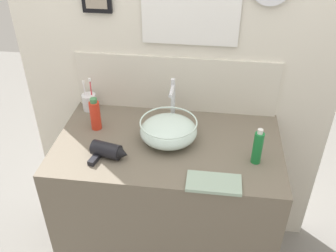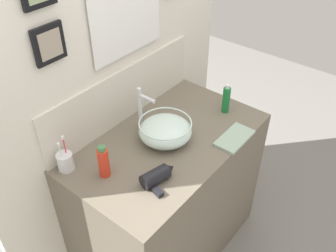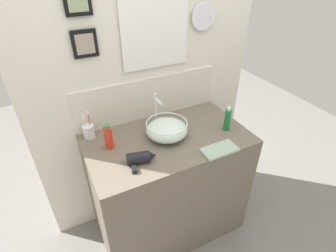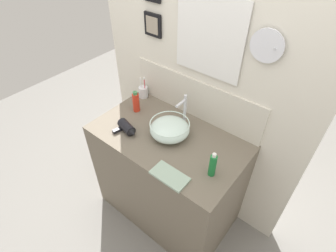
{
  "view_description": "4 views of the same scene",
  "coord_description": "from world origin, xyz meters",
  "px_view_note": "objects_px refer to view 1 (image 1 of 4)",
  "views": [
    {
      "loc": [
        0.2,
        -1.48,
        2.06
      ],
      "look_at": [
        -0.0,
        0.0,
        1.03
      ],
      "focal_mm": 40.0,
      "sensor_mm": 36.0,
      "label": 1
    },
    {
      "loc": [
        -1.2,
        -0.96,
        2.24
      ],
      "look_at": [
        -0.0,
        0.0,
        1.03
      ],
      "focal_mm": 40.0,
      "sensor_mm": 36.0,
      "label": 2
    },
    {
      "loc": [
        -0.66,
        -1.3,
        2.01
      ],
      "look_at": [
        -0.0,
        0.0,
        1.03
      ],
      "focal_mm": 28.0,
      "sensor_mm": 36.0,
      "label": 3
    },
    {
      "loc": [
        0.87,
        -1.06,
        2.23
      ],
      "look_at": [
        -0.0,
        0.0,
        1.03
      ],
      "focal_mm": 28.0,
      "sensor_mm": 36.0,
      "label": 4
    }
  ],
  "objects_px": {
    "glass_bowl_sink": "(168,130)",
    "hand_towel": "(214,183)",
    "shampoo_bottle": "(258,147)",
    "hair_drier": "(109,151)",
    "faucet": "(173,99)",
    "soap_dispenser": "(95,115)",
    "toothbrush_cup": "(89,102)"
  },
  "relations": [
    {
      "from": "glass_bowl_sink",
      "to": "soap_dispenser",
      "type": "xyz_separation_m",
      "value": [
        -0.39,
        0.06,
        0.02
      ]
    },
    {
      "from": "hair_drier",
      "to": "soap_dispenser",
      "type": "relative_size",
      "value": 1.07
    },
    {
      "from": "hair_drier",
      "to": "toothbrush_cup",
      "type": "bearing_deg",
      "value": 118.25
    },
    {
      "from": "hair_drier",
      "to": "shampoo_bottle",
      "type": "bearing_deg",
      "value": 4.56
    },
    {
      "from": "hair_drier",
      "to": "shampoo_bottle",
      "type": "height_order",
      "value": "shampoo_bottle"
    },
    {
      "from": "shampoo_bottle",
      "to": "hand_towel",
      "type": "relative_size",
      "value": 0.77
    },
    {
      "from": "toothbrush_cup",
      "to": "hand_towel",
      "type": "bearing_deg",
      "value": -36.47
    },
    {
      "from": "toothbrush_cup",
      "to": "soap_dispenser",
      "type": "height_order",
      "value": "toothbrush_cup"
    },
    {
      "from": "faucet",
      "to": "hair_drier",
      "type": "height_order",
      "value": "faucet"
    },
    {
      "from": "glass_bowl_sink",
      "to": "hand_towel",
      "type": "relative_size",
      "value": 1.2
    },
    {
      "from": "shampoo_bottle",
      "to": "toothbrush_cup",
      "type": "bearing_deg",
      "value": 158.79
    },
    {
      "from": "faucet",
      "to": "soap_dispenser",
      "type": "distance_m",
      "value": 0.41
    },
    {
      "from": "faucet",
      "to": "soap_dispenser",
      "type": "xyz_separation_m",
      "value": [
        -0.39,
        -0.11,
        -0.06
      ]
    },
    {
      "from": "faucet",
      "to": "shampoo_bottle",
      "type": "relative_size",
      "value": 1.39
    },
    {
      "from": "faucet",
      "to": "hand_towel",
      "type": "bearing_deg",
      "value": -62.7
    },
    {
      "from": "toothbrush_cup",
      "to": "shampoo_bottle",
      "type": "bearing_deg",
      "value": -21.21
    },
    {
      "from": "glass_bowl_sink",
      "to": "faucet",
      "type": "bearing_deg",
      "value": 90.0
    },
    {
      "from": "glass_bowl_sink",
      "to": "shampoo_bottle",
      "type": "height_order",
      "value": "shampoo_bottle"
    },
    {
      "from": "toothbrush_cup",
      "to": "soap_dispenser",
      "type": "distance_m",
      "value": 0.2
    },
    {
      "from": "hair_drier",
      "to": "shampoo_bottle",
      "type": "xyz_separation_m",
      "value": [
        0.69,
        0.05,
        0.05
      ]
    },
    {
      "from": "glass_bowl_sink",
      "to": "hair_drier",
      "type": "relative_size",
      "value": 1.49
    },
    {
      "from": "faucet",
      "to": "shampoo_bottle",
      "type": "height_order",
      "value": "faucet"
    },
    {
      "from": "toothbrush_cup",
      "to": "shampoo_bottle",
      "type": "distance_m",
      "value": 0.97
    },
    {
      "from": "glass_bowl_sink",
      "to": "faucet",
      "type": "xyz_separation_m",
      "value": [
        0.0,
        0.16,
        0.09
      ]
    },
    {
      "from": "soap_dispenser",
      "to": "shampoo_bottle",
      "type": "relative_size",
      "value": 0.97
    },
    {
      "from": "hair_drier",
      "to": "toothbrush_cup",
      "type": "height_order",
      "value": "toothbrush_cup"
    },
    {
      "from": "soap_dispenser",
      "to": "shampoo_bottle",
      "type": "xyz_separation_m",
      "value": [
        0.81,
        -0.17,
        0.0
      ]
    },
    {
      "from": "toothbrush_cup",
      "to": "hand_towel",
      "type": "relative_size",
      "value": 0.82
    },
    {
      "from": "shampoo_bottle",
      "to": "glass_bowl_sink",
      "type": "bearing_deg",
      "value": 165.01
    },
    {
      "from": "soap_dispenser",
      "to": "hand_towel",
      "type": "bearing_deg",
      "value": -29.35
    },
    {
      "from": "glass_bowl_sink",
      "to": "shampoo_bottle",
      "type": "xyz_separation_m",
      "value": [
        0.42,
        -0.11,
        0.02
      ]
    },
    {
      "from": "hair_drier",
      "to": "faucet",
      "type": "bearing_deg",
      "value": 51.77
    }
  ]
}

